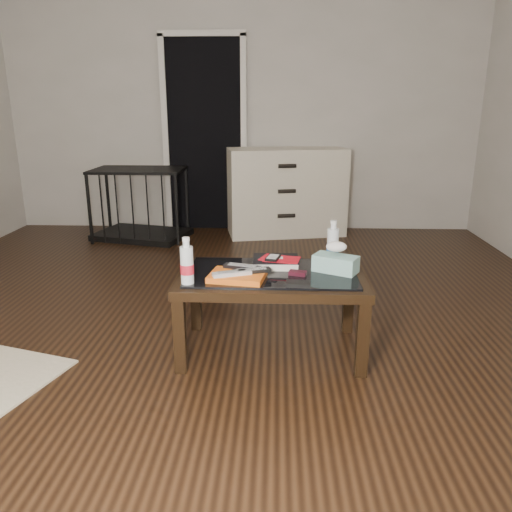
# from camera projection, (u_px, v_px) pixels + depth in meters

# --- Properties ---
(ground) EXTENTS (5.00, 5.00, 0.00)m
(ground) POSITION_uv_depth(u_px,v_px,m) (217.00, 316.00, 3.26)
(ground) COLOR black
(ground) RESTS_ON ground
(room_shell) EXTENTS (5.00, 5.00, 5.00)m
(room_shell) POSITION_uv_depth(u_px,v_px,m) (211.00, 50.00, 2.79)
(room_shell) COLOR beige
(room_shell) RESTS_ON ground
(doorway) EXTENTS (0.90, 0.08, 2.07)m
(doorway) POSITION_uv_depth(u_px,v_px,m) (205.00, 134.00, 5.34)
(doorway) COLOR black
(doorway) RESTS_ON ground
(coffee_table) EXTENTS (1.00, 0.60, 0.46)m
(coffee_table) POSITION_uv_depth(u_px,v_px,m) (272.00, 283.00, 2.70)
(coffee_table) COLOR black
(coffee_table) RESTS_ON ground
(dresser) EXTENTS (1.27, 0.72, 0.90)m
(dresser) POSITION_uv_depth(u_px,v_px,m) (286.00, 192.00, 5.24)
(dresser) COLOR beige
(dresser) RESTS_ON ground
(pet_crate) EXTENTS (1.02, 0.80, 0.71)m
(pet_crate) POSITION_uv_depth(u_px,v_px,m) (141.00, 216.00, 5.14)
(pet_crate) COLOR black
(pet_crate) RESTS_ON ground
(magazines) EXTENTS (0.31, 0.25, 0.03)m
(magazines) POSITION_uv_depth(u_px,v_px,m) (237.00, 276.00, 2.57)
(magazines) COLOR orange
(magazines) RESTS_ON coffee_table
(remote_silver) EXTENTS (0.20, 0.12, 0.02)m
(remote_silver) POSITION_uv_depth(u_px,v_px,m) (232.00, 273.00, 2.54)
(remote_silver) COLOR #B0B0B5
(remote_silver) RESTS_ON magazines
(remote_black_front) EXTENTS (0.21, 0.11, 0.02)m
(remote_black_front) POSITION_uv_depth(u_px,v_px,m) (252.00, 270.00, 2.58)
(remote_black_front) COLOR black
(remote_black_front) RESTS_ON magazines
(remote_black_back) EXTENTS (0.21, 0.10, 0.02)m
(remote_black_back) POSITION_uv_depth(u_px,v_px,m) (242.00, 267.00, 2.64)
(remote_black_back) COLOR black
(remote_black_back) RESTS_ON magazines
(textbook) EXTENTS (0.25, 0.21, 0.05)m
(textbook) POSITION_uv_depth(u_px,v_px,m) (276.00, 262.00, 2.78)
(textbook) COLOR black
(textbook) RESTS_ON coffee_table
(dvd_mailers) EXTENTS (0.23, 0.19, 0.01)m
(dvd_mailers) POSITION_uv_depth(u_px,v_px,m) (278.00, 258.00, 2.76)
(dvd_mailers) COLOR red
(dvd_mailers) RESTS_ON textbook
(ipod) EXTENTS (0.09, 0.12, 0.02)m
(ipod) POSITION_uv_depth(u_px,v_px,m) (273.00, 258.00, 2.73)
(ipod) COLOR black
(ipod) RESTS_ON dvd_mailers
(flip_phone) EXTENTS (0.10, 0.07, 0.02)m
(flip_phone) POSITION_uv_depth(u_px,v_px,m) (298.00, 273.00, 2.63)
(flip_phone) COLOR black
(flip_phone) RESTS_ON coffee_table
(wallet) EXTENTS (0.12, 0.08, 0.02)m
(wallet) POSITION_uv_depth(u_px,v_px,m) (298.00, 284.00, 2.47)
(wallet) COLOR black
(wallet) RESTS_ON coffee_table
(water_bottle_left) EXTENTS (0.08, 0.08, 0.24)m
(water_bottle_left) POSITION_uv_depth(u_px,v_px,m) (187.00, 261.00, 2.48)
(water_bottle_left) COLOR silver
(water_bottle_left) RESTS_ON coffee_table
(water_bottle_right) EXTENTS (0.08, 0.08, 0.24)m
(water_bottle_right) POSITION_uv_depth(u_px,v_px,m) (333.00, 241.00, 2.84)
(water_bottle_right) COLOR white
(water_bottle_right) RESTS_ON coffee_table
(tissue_box) EXTENTS (0.26, 0.21, 0.09)m
(tissue_box) POSITION_uv_depth(u_px,v_px,m) (336.00, 264.00, 2.68)
(tissue_box) COLOR teal
(tissue_box) RESTS_ON coffee_table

